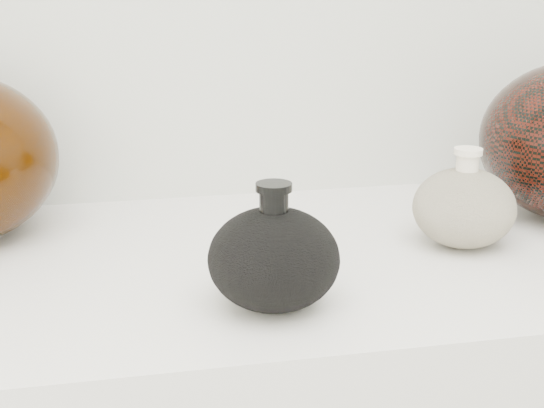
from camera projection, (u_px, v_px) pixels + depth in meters
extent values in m
cube|color=beige|center=(294.00, 264.00, 0.90)|extent=(1.20, 0.50, 0.03)
ellipsoid|color=black|center=(274.00, 259.00, 0.73)|extent=(0.16, 0.16, 0.10)
cylinder|color=black|center=(274.00, 202.00, 0.72)|extent=(0.03, 0.03, 0.03)
cylinder|color=black|center=(274.00, 187.00, 0.71)|extent=(0.04, 0.04, 0.01)
ellipsoid|color=beige|center=(464.00, 208.00, 0.90)|extent=(0.16, 0.16, 0.09)
cylinder|color=beige|center=(467.00, 163.00, 0.88)|extent=(0.03, 0.03, 0.03)
cylinder|color=beige|center=(468.00, 151.00, 0.88)|extent=(0.04, 0.04, 0.01)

